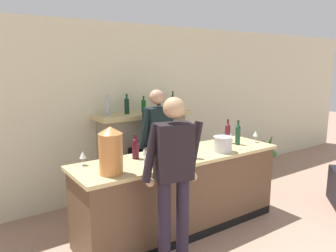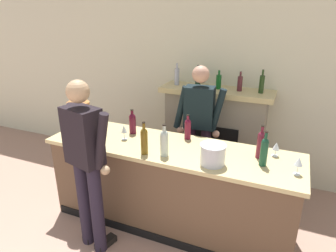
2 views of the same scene
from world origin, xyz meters
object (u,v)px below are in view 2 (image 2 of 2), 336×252
wine_glass_back_row (144,134)px  wine_glass_front_left (276,147)px  wine_bottle_riesling_slim (132,123)px  person_bartender (199,128)px  wine_bottle_burgundy_dark (144,140)px  copper_dispenser (80,117)px  wine_bottle_rose_blush (164,142)px  wine_bottle_merlot_tall (261,143)px  wine_bottle_chardonnay_pale (264,151)px  wine_glass_by_dispenser (299,162)px  person_customer (86,162)px  fireplace_stone (214,134)px  wine_glass_front_right (124,129)px  wine_bottle_cabernet_heavy (188,128)px  wine_glass_near_bucket (95,115)px  ice_bucket_steel (213,154)px

wine_glass_back_row → wine_glass_front_left: (1.37, 0.24, -0.01)m
wine_bottle_riesling_slim → person_bartender: bearing=39.2°
wine_bottle_burgundy_dark → wine_glass_back_row: (-0.13, 0.23, -0.04)m
copper_dispenser → wine_bottle_burgundy_dark: (0.86, -0.09, -0.10)m
copper_dispenser → wine_bottle_rose_blush: size_ratio=1.49×
wine_bottle_merlot_tall → wine_bottle_rose_blush: bearing=-159.6°
wine_bottle_chardonnay_pale → wine_bottle_burgundy_dark: 1.17m
copper_dispenser → wine_bottle_merlot_tall: size_ratio=1.45×
copper_dispenser → wine_glass_by_dispenser: size_ratio=2.92×
wine_bottle_burgundy_dark → wine_bottle_merlot_tall: bearing=19.0°
wine_bottle_rose_blush → wine_bottle_chardonnay_pale: wine_bottle_chardonnay_pale is taller
person_bartender → wine_glass_by_dispenser: (1.18, -0.80, 0.14)m
wine_bottle_burgundy_dark → person_customer: bearing=-136.3°
fireplace_stone → wine_bottle_riesling_slim: (-0.73, -1.08, 0.44)m
copper_dispenser → wine_bottle_merlot_tall: (1.96, 0.29, -0.10)m
person_customer → wine_bottle_merlot_tall: bearing=27.2°
wine_glass_front_right → wine_bottle_merlot_tall: bearing=5.6°
wine_bottle_riesling_slim → wine_bottle_burgundy_dark: (0.38, -0.43, 0.02)m
wine_glass_by_dispenser → fireplace_stone: bearing=129.3°
copper_dispenser → wine_glass_front_left: (2.10, 0.39, -0.15)m
wine_bottle_rose_blush → wine_bottle_cabernet_heavy: 0.50m
person_bartender → wine_glass_near_bucket: bearing=-161.2°
wine_bottle_rose_blush → wine_glass_back_row: wine_bottle_rose_blush is taller
wine_bottle_riesling_slim → wine_glass_near_bucket: size_ratio=1.81×
ice_bucket_steel → wine_bottle_burgundy_dark: wine_bottle_burgundy_dark is taller
wine_bottle_rose_blush → wine_bottle_merlot_tall: (0.89, 0.33, 0.00)m
person_bartender → ice_bucket_steel: (0.43, -0.91, 0.12)m
wine_glass_by_dispenser → wine_glass_front_left: size_ratio=1.14×
person_customer → wine_glass_by_dispenser: bearing=17.0°
wine_bottle_rose_blush → copper_dispenser: bearing=177.8°
wine_bottle_merlot_tall → wine_glass_front_right: 1.48m
person_customer → wine_glass_front_left: (1.67, 0.88, 0.09)m
wine_glass_front_left → copper_dispenser: bearing=-169.6°
wine_bottle_merlot_tall → wine_bottle_chardonnay_pale: size_ratio=0.99×
wine_bottle_merlot_tall → wine_bottle_chardonnay_pale: 0.16m
wine_glass_by_dispenser → copper_dispenser: bearing=-178.0°
person_customer → ice_bucket_steel: size_ratio=7.22×
person_customer → wine_bottle_rose_blush: size_ratio=5.41×
wine_bottle_merlot_tall → wine_glass_by_dispenser: (0.36, -0.21, -0.03)m
wine_bottle_riesling_slim → wine_bottle_rose_blush: bearing=-33.6°
person_bartender → wine_glass_back_row: size_ratio=10.73×
wine_bottle_riesling_slim → wine_glass_front_left: (1.62, 0.04, -0.03)m
person_bartender → wine_bottle_chardonnay_pale: bearing=-40.3°
copper_dispenser → wine_glass_near_bucket: 0.49m
wine_bottle_burgundy_dark → copper_dispenser: bearing=174.4°
person_bartender → wine_bottle_rose_blush: (-0.07, -0.92, 0.17)m
wine_bottle_rose_blush → wine_bottle_cabernet_heavy: wine_bottle_rose_blush is taller
person_bartender → wine_glass_by_dispenser: 1.43m
wine_bottle_cabernet_heavy → wine_glass_front_left: bearing=-3.9°
wine_bottle_chardonnay_pale → wine_glass_by_dispenser: 0.31m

